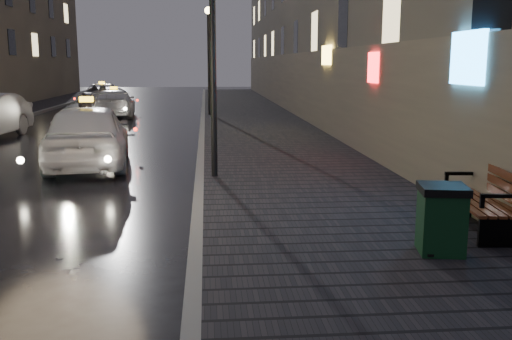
{
  "coord_description": "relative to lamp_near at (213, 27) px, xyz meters",
  "views": [
    {
      "loc": [
        1.69,
        -6.95,
        2.71
      ],
      "look_at": [
        2.54,
        2.93,
        0.85
      ],
      "focal_mm": 40.0,
      "sensor_mm": 36.0,
      "label": 1
    }
  ],
  "objects": [
    {
      "name": "taxi_mid",
      "position": [
        -4.82,
        16.62,
        -2.79
      ],
      "size": [
        2.41,
        5.01,
        1.41
      ],
      "primitive_type": "imported",
      "rotation": [
        0.0,
        0.0,
        3.23
      ],
      "color": "white",
      "rests_on": "ground"
    },
    {
      "name": "curb",
      "position": [
        -0.35,
        15.0,
        -3.41
      ],
      "size": [
        0.2,
        58.0,
        0.15
      ],
      "primitive_type": "cube",
      "color": "slate",
      "rests_on": "ground"
    },
    {
      "name": "bench",
      "position": [
        4.08,
        -4.73,
        -2.84
      ],
      "size": [
        0.89,
        2.03,
        1.0
      ],
      "rotation": [
        0.0,
        0.0,
        -0.11
      ],
      "color": "black",
      "rests_on": "sidewalk"
    },
    {
      "name": "taxi_near",
      "position": [
        -3.29,
        2.32,
        -2.63
      ],
      "size": [
        2.59,
        5.23,
        1.71
      ],
      "primitive_type": "imported",
      "rotation": [
        0.0,
        0.0,
        3.26
      ],
      "color": "silver",
      "rests_on": "ground"
    },
    {
      "name": "lamp_far",
      "position": [
        0.0,
        16.0,
        0.0
      ],
      "size": [
        0.36,
        0.36,
        5.28
      ],
      "color": "black",
      "rests_on": "sidewalk"
    },
    {
      "name": "taxi_far",
      "position": [
        -6.61,
        23.38,
        -2.76
      ],
      "size": [
        2.79,
        5.39,
        1.45
      ],
      "primitive_type": "imported",
      "rotation": [
        0.0,
        0.0,
        0.07
      ],
      "color": "#B8B8BF",
      "rests_on": "ground"
    },
    {
      "name": "building_far_c",
      "position": [
        -15.35,
        33.0,
        2.01
      ],
      "size": [
        6.0,
        22.0,
        11.0
      ],
      "primitive_type": "cube",
      "color": "#6B6051",
      "rests_on": "ground"
    },
    {
      "name": "lamp_near",
      "position": [
        0.0,
        0.0,
        0.0
      ],
      "size": [
        0.36,
        0.36,
        5.28
      ],
      "color": "black",
      "rests_on": "sidewalk"
    },
    {
      "name": "trash_bin",
      "position": [
        3.01,
        -5.69,
        -2.86
      ],
      "size": [
        0.72,
        0.72,
        0.94
      ],
      "rotation": [
        0.0,
        0.0,
        -0.18
      ],
      "color": "black",
      "rests_on": "sidewalk"
    },
    {
      "name": "curb_far",
      "position": [
        -9.25,
        15.0,
        -3.41
      ],
      "size": [
        0.2,
        58.0,
        0.15
      ],
      "primitive_type": "cube",
      "color": "slate",
      "rests_on": "ground"
    },
    {
      "name": "ground",
      "position": [
        -1.85,
        -6.0,
        -3.49
      ],
      "size": [
        120.0,
        120.0,
        0.0
      ],
      "primitive_type": "plane",
      "color": "black",
      "rests_on": "ground"
    },
    {
      "name": "sidewalk",
      "position": [
        2.05,
        15.0,
        -3.41
      ],
      "size": [
        4.6,
        58.0,
        0.15
      ],
      "primitive_type": "cube",
      "color": "black",
      "rests_on": "ground"
    }
  ]
}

